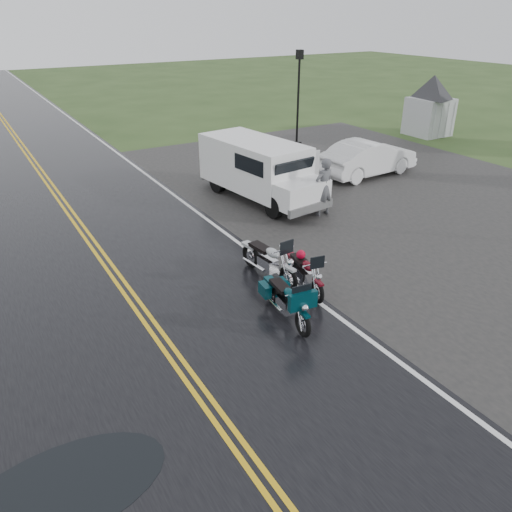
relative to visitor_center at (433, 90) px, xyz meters
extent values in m
plane|color=#2D471E|center=(-20.00, -12.00, -2.40)|extent=(120.00, 120.00, 0.00)
cube|color=black|center=(-20.00, -2.00, -2.38)|extent=(8.00, 100.00, 0.04)
cube|color=black|center=(-9.00, -7.00, -2.38)|extent=(14.00, 24.00, 0.03)
imported|color=#515256|center=(-12.59, -6.74, -1.41)|extent=(0.76, 0.54, 1.97)
imported|color=white|center=(-8.14, -4.07, -1.66)|extent=(4.57, 1.86, 1.47)
camera|label=1|loc=(-22.77, -19.28, 3.98)|focal=35.00mm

